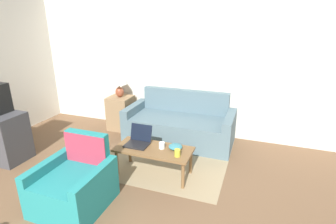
{
  "coord_description": "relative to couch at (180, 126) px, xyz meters",
  "views": [
    {
      "loc": [
        1.46,
        -0.42,
        2.08
      ],
      "look_at": [
        0.18,
        3.13,
        0.75
      ],
      "focal_mm": 28.0,
      "sensor_mm": 36.0,
      "label": 1
    }
  ],
  "objects": [
    {
      "name": "laptop",
      "position": [
        -0.27,
        -1.14,
        0.18
      ],
      "size": [
        0.32,
        0.31,
        0.26
      ],
      "color": "black",
      "rests_on": "coffee_table"
    },
    {
      "name": "wall_back",
      "position": [
        -0.19,
        0.45,
        1.03
      ],
      "size": [
        6.8,
        0.06,
        2.6
      ],
      "color": "silver",
      "rests_on": "ground_plane"
    },
    {
      "name": "rug",
      "position": [
        -0.01,
        -0.63,
        -0.27
      ],
      "size": [
        1.92,
        1.88,
        0.01
      ],
      "color": "#9E8966",
      "rests_on": "ground_plane"
    },
    {
      "name": "cup_yellow",
      "position": [
        0.09,
        -1.16,
        0.17
      ],
      "size": [
        0.08,
        0.08,
        0.09
      ],
      "color": "white",
      "rests_on": "coffee_table"
    },
    {
      "name": "coffee_table",
      "position": [
        -0.01,
        -1.2,
        0.08
      ],
      "size": [
        1.07,
        0.48,
        0.4
      ],
      "color": "brown",
      "rests_on": "ground_plane"
    },
    {
      "name": "cup_navy",
      "position": [
        0.36,
        -1.3,
        0.18
      ],
      "size": [
        0.08,
        0.08,
        0.1
      ],
      "color": "gold",
      "rests_on": "coffee_table"
    },
    {
      "name": "snack_bowl",
      "position": [
        0.27,
        -1.11,
        0.16
      ],
      "size": [
        0.19,
        0.19,
        0.07
      ],
      "color": "teal",
      "rests_on": "coffee_table"
    },
    {
      "name": "side_table",
      "position": [
        -1.28,
        0.12,
        0.06
      ],
      "size": [
        0.44,
        0.44,
        0.66
      ],
      "color": "#937551",
      "rests_on": "ground_plane"
    },
    {
      "name": "couch",
      "position": [
        0.0,
        0.0,
        0.0
      ],
      "size": [
        1.89,
        0.86,
        0.87
      ],
      "color": "slate",
      "rests_on": "ground_plane"
    },
    {
      "name": "table_lamp",
      "position": [
        -1.28,
        0.12,
        0.71
      ],
      "size": [
        0.31,
        0.31,
        0.5
      ],
      "color": "brown",
      "rests_on": "side_table"
    },
    {
      "name": "armchair",
      "position": [
        -0.63,
        -2.09,
        -0.02
      ],
      "size": [
        0.76,
        0.78,
        0.81
      ],
      "color": "teal",
      "rests_on": "ground_plane"
    }
  ]
}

